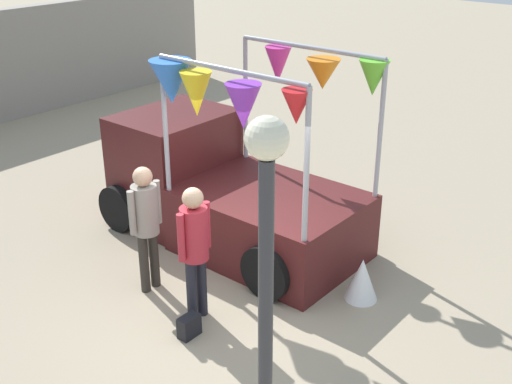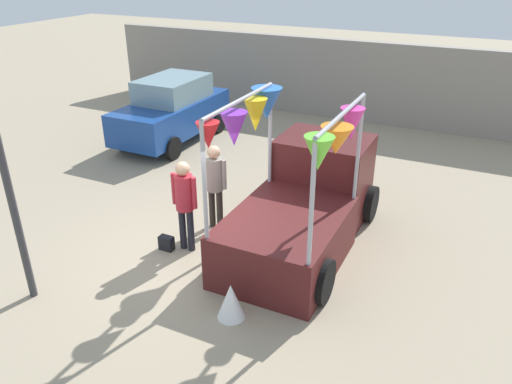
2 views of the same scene
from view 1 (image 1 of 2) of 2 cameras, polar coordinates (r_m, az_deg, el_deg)
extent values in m
plane|color=gray|center=(8.57, -3.39, -10.12)|extent=(60.00, 60.00, 0.00)
cube|color=#4C1919|center=(9.53, 1.31, -2.80)|extent=(1.90, 2.60, 1.00)
cube|color=#4C1919|center=(10.61, -7.16, 2.29)|extent=(1.80, 1.40, 1.80)
cube|color=#8CB2C6|center=(10.45, -7.29, 4.58)|extent=(1.76, 1.37, 0.60)
cylinder|color=black|center=(10.51, -12.08, -1.41)|extent=(0.22, 0.76, 0.76)
cylinder|color=black|center=(11.65, -4.85, 1.69)|extent=(0.22, 0.76, 0.76)
cylinder|color=black|center=(8.56, 1.00, -7.10)|extent=(0.22, 0.76, 0.76)
cylinder|color=black|center=(9.93, 7.89, -2.64)|extent=(0.22, 0.76, 0.76)
cylinder|color=#A5A5AD|center=(9.15, -8.07, 5.85)|extent=(0.07, 0.07, 1.97)
cylinder|color=#A5A5AD|center=(10.34, -0.93, 8.24)|extent=(0.07, 0.07, 1.97)
cylinder|color=#A5A5AD|center=(7.62, 4.52, 2.20)|extent=(0.07, 0.07, 1.97)
cylinder|color=#A5A5AD|center=(9.01, 10.99, 5.36)|extent=(0.07, 0.07, 1.97)
cylinder|color=#A5A5AD|center=(8.05, -2.46, 10.81)|extent=(0.07, 2.44, 0.07)
cylinder|color=#A5A5AD|center=(9.38, 4.85, 12.68)|extent=(0.07, 2.44, 0.07)
cone|color=red|center=(7.48, 3.63, 7.54)|extent=(0.52, 0.52, 0.42)
cone|color=#66CC33|center=(8.89, 10.40, 9.96)|extent=(0.55, 0.55, 0.49)
cone|color=purple|center=(8.00, -1.13, 7.60)|extent=(0.58, 0.58, 0.58)
cone|color=orange|center=(9.32, 5.98, 10.39)|extent=(0.70, 0.70, 0.44)
cone|color=yellow|center=(8.53, -5.32, 8.66)|extent=(0.57, 0.57, 0.60)
cone|color=#D83399|center=(9.78, 1.97, 11.22)|extent=(0.57, 0.57, 0.55)
cone|color=blue|center=(8.84, -7.56, 9.67)|extent=(0.81, 0.81, 0.60)
cylinder|color=black|center=(8.11, -5.74, -8.76)|extent=(0.13, 0.13, 0.86)
cylinder|color=black|center=(8.22, -4.85, -8.24)|extent=(0.13, 0.13, 0.86)
cylinder|color=#B22633|center=(7.77, -5.51, -3.70)|extent=(0.34, 0.34, 0.68)
sphere|color=tan|center=(7.57, -5.65, -0.55)|extent=(0.26, 0.26, 0.26)
cylinder|color=#B22633|center=(7.63, -6.68, -4.06)|extent=(0.09, 0.09, 0.61)
cylinder|color=#B22633|center=(7.90, -4.39, -2.91)|extent=(0.09, 0.09, 0.61)
cylinder|color=#2D2823|center=(8.78, -9.92, -6.26)|extent=(0.13, 0.13, 0.86)
cylinder|color=#2D2823|center=(8.88, -9.04, -5.82)|extent=(0.13, 0.13, 0.86)
cylinder|color=gray|center=(8.48, -9.83, -1.56)|extent=(0.34, 0.34, 0.68)
sphere|color=tan|center=(8.29, -10.05, 1.35)|extent=(0.26, 0.26, 0.26)
cylinder|color=gray|center=(8.34, -10.98, -1.85)|extent=(0.09, 0.09, 0.61)
cylinder|color=gray|center=(8.59, -8.74, -0.87)|extent=(0.09, 0.09, 0.61)
cube|color=black|center=(8.01, -5.96, -11.78)|extent=(0.28, 0.16, 0.28)
cylinder|color=#333338|center=(5.27, 0.84, -13.57)|extent=(0.12, 0.12, 3.20)
sphere|color=#F2EDCC|center=(4.42, 0.97, 4.81)|extent=(0.32, 0.32, 0.32)
cone|color=white|center=(8.67, 9.39, -7.65)|extent=(0.58, 0.58, 0.60)
camera|label=2|loc=(9.70, 53.99, 17.00)|focal=35.00mm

